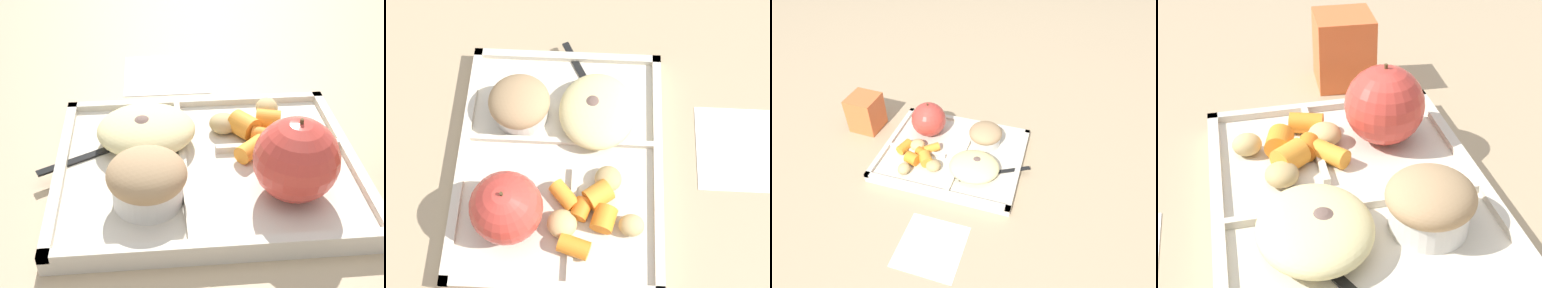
% 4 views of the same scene
% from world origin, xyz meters
% --- Properties ---
extents(ground, '(6.00, 6.00, 0.00)m').
position_xyz_m(ground, '(0.00, 0.00, 0.00)').
color(ground, tan).
extents(lunch_tray, '(0.32, 0.25, 0.02)m').
position_xyz_m(lunch_tray, '(-0.00, -0.00, 0.01)').
color(lunch_tray, beige).
rests_on(lunch_tray, ground).
extents(green_apple, '(0.08, 0.08, 0.09)m').
position_xyz_m(green_apple, '(-0.08, 0.05, 0.06)').
color(green_apple, '#C63D33').
rests_on(green_apple, lunch_tray).
extents(bran_muffin, '(0.08, 0.08, 0.05)m').
position_xyz_m(bran_muffin, '(0.06, 0.05, 0.04)').
color(bran_muffin, silver).
rests_on(bran_muffin, lunch_tray).
extents(carrot_slice_near_corner, '(0.03, 0.04, 0.02)m').
position_xyz_m(carrot_slice_near_corner, '(-0.11, -0.02, 0.03)').
color(carrot_slice_near_corner, orange).
rests_on(carrot_slice_near_corner, lunch_tray).
extents(carrot_slice_center, '(0.03, 0.03, 0.03)m').
position_xyz_m(carrot_slice_center, '(-0.08, -0.06, 0.03)').
color(carrot_slice_center, orange).
rests_on(carrot_slice_center, lunch_tray).
extents(carrot_slice_large, '(0.04, 0.04, 0.02)m').
position_xyz_m(carrot_slice_large, '(-0.05, -0.01, 0.02)').
color(carrot_slice_large, orange).
rests_on(carrot_slice_large, lunch_tray).
extents(carrot_slice_back, '(0.04, 0.04, 0.03)m').
position_xyz_m(carrot_slice_back, '(-0.05, -0.05, 0.03)').
color(carrot_slice_back, orange).
rests_on(carrot_slice_back, lunch_tray).
extents(carrot_slice_diagonal, '(0.03, 0.03, 0.02)m').
position_xyz_m(carrot_slice_diagonal, '(-0.06, -0.03, 0.03)').
color(carrot_slice_diagonal, orange).
rests_on(carrot_slice_diagonal, lunch_tray).
extents(potato_chunk_corner, '(0.03, 0.03, 0.02)m').
position_xyz_m(potato_chunk_corner, '(-0.08, -0.09, 0.03)').
color(potato_chunk_corner, tan).
rests_on(potato_chunk_corner, lunch_tray).
extents(potato_chunk_small, '(0.04, 0.04, 0.02)m').
position_xyz_m(potato_chunk_small, '(-0.02, -0.06, 0.03)').
color(potato_chunk_small, tan).
rests_on(potato_chunk_small, lunch_tray).
extents(potato_chunk_large, '(0.04, 0.05, 0.02)m').
position_xyz_m(potato_chunk_large, '(-0.08, -0.01, 0.03)').
color(potato_chunk_large, tan).
rests_on(potato_chunk_large, lunch_tray).
extents(egg_noodle_pile, '(0.11, 0.10, 0.04)m').
position_xyz_m(egg_noodle_pile, '(0.06, -0.04, 0.03)').
color(egg_noodle_pile, beige).
rests_on(egg_noodle_pile, lunch_tray).
extents(meatball_center, '(0.04, 0.04, 0.04)m').
position_xyz_m(meatball_center, '(0.07, -0.04, 0.03)').
color(meatball_center, brown).
rests_on(meatball_center, lunch_tray).
extents(meatball_back, '(0.03, 0.03, 0.03)m').
position_xyz_m(meatball_back, '(0.06, -0.06, 0.03)').
color(meatball_back, '#755B4C').
rests_on(meatball_back, lunch_tray).
extents(meatball_side, '(0.03, 0.03, 0.03)m').
position_xyz_m(meatball_side, '(0.05, -0.06, 0.03)').
color(meatball_side, brown).
rests_on(meatball_side, lunch_tray).
extents(meatball_front, '(0.03, 0.03, 0.03)m').
position_xyz_m(meatball_front, '(0.07, -0.04, 0.03)').
color(meatball_front, brown).
rests_on(meatball_front, lunch_tray).
extents(plastic_fork, '(0.15, 0.09, 0.00)m').
position_xyz_m(plastic_fork, '(0.10, -0.04, 0.02)').
color(plastic_fork, black).
rests_on(plastic_fork, lunch_tray).
extents(milk_carton, '(0.07, 0.07, 0.09)m').
position_xyz_m(milk_carton, '(-0.24, 0.05, 0.05)').
color(milk_carton, orange).
rests_on(milk_carton, ground).
extents(paper_napkin, '(0.12, 0.12, 0.00)m').
position_xyz_m(paper_napkin, '(0.04, -0.23, 0.00)').
color(paper_napkin, white).
rests_on(paper_napkin, ground).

